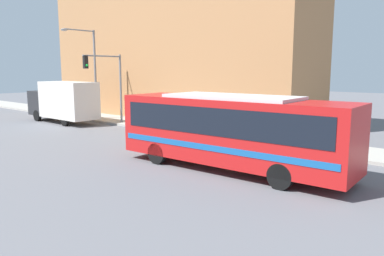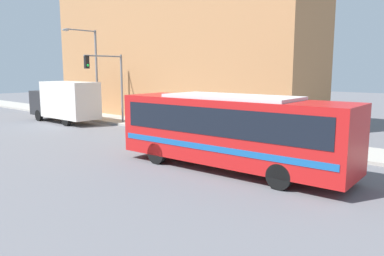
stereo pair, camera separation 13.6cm
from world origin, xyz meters
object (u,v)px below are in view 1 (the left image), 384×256
Objects in this scene: fire_hydrant at (250,134)px; parking_meter at (178,117)px; delivery_truck at (63,101)px; street_lamp at (91,66)px; traffic_light_pole at (108,76)px; city_bus at (231,127)px.

parking_meter reaches higher than fire_hydrant.
delivery_truck is 3.55m from street_lamp.
delivery_truck is at bearing 98.50° from fire_hydrant.
fire_hydrant is 5.56m from parking_meter.
parking_meter is 10.07m from street_lamp.
traffic_light_pole is 3.56m from street_lamp.
fire_hydrant is (5.35, 2.45, -1.27)m from city_bus.
traffic_light_pole is at bearing 94.87° from fire_hydrant.
street_lamp is at bearing 76.26° from traffic_light_pole.
parking_meter is 0.19× the size of street_lamp.
fire_hydrant is at bearing -89.37° from street_lamp.
street_lamp is (-0.17, 15.03, 3.93)m from fire_hydrant.
delivery_truck reaches higher than city_bus.
city_bus is at bearing -155.38° from fire_hydrant.
traffic_light_pole is at bearing -71.55° from delivery_truck.
delivery_truck is 9.97× the size of fire_hydrant.
traffic_light_pole is at bearing -103.74° from street_lamp.
city_bus is 9.64m from parking_meter.
street_lamp reaches higher than delivery_truck.
parking_meter is at bearing -89.00° from street_lamp.
parking_meter is at bearing -77.01° from delivery_truck.
parking_meter is (0.00, 5.54, 0.56)m from fire_hydrant.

